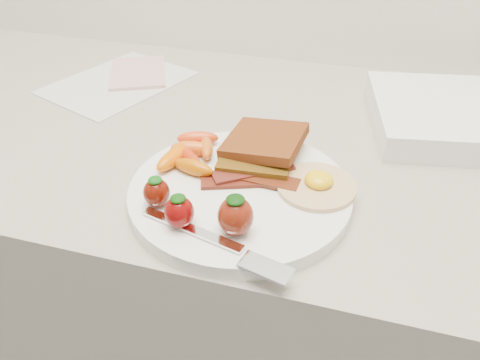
# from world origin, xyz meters

# --- Properties ---
(counter) EXTENTS (2.00, 0.60, 0.90)m
(counter) POSITION_xyz_m (0.00, 1.70, 0.45)
(counter) COLOR gray
(counter) RESTS_ON ground
(plate) EXTENTS (0.27, 0.27, 0.02)m
(plate) POSITION_xyz_m (0.02, 1.54, 0.91)
(plate) COLOR white
(plate) RESTS_ON counter
(toast_lower) EXTENTS (0.10, 0.10, 0.01)m
(toast_lower) POSITION_xyz_m (0.03, 1.60, 0.93)
(toast_lower) COLOR black
(toast_lower) RESTS_ON plate
(toast_upper) EXTENTS (0.10, 0.10, 0.02)m
(toast_upper) POSITION_xyz_m (0.03, 1.62, 0.94)
(toast_upper) COLOR #4A1D06
(toast_upper) RESTS_ON toast_lower
(fried_egg) EXTENTS (0.11, 0.11, 0.02)m
(fried_egg) POSITION_xyz_m (0.11, 1.56, 0.92)
(fried_egg) COLOR #F9EABC
(fried_egg) RESTS_ON plate
(bacon_strips) EXTENTS (0.12, 0.09, 0.01)m
(bacon_strips) POSITION_xyz_m (0.03, 1.56, 0.92)
(bacon_strips) COLOR #421306
(bacon_strips) RESTS_ON plate
(baby_carrots) EXTENTS (0.08, 0.11, 0.02)m
(baby_carrots) POSITION_xyz_m (-0.06, 1.58, 0.93)
(baby_carrots) COLOR orange
(baby_carrots) RESTS_ON plate
(strawberries) EXTENTS (0.13, 0.06, 0.05)m
(strawberries) POSITION_xyz_m (-0.00, 1.46, 0.94)
(strawberries) COLOR #520E04
(strawberries) RESTS_ON plate
(fork) EXTENTS (0.18, 0.07, 0.00)m
(fork) POSITION_xyz_m (0.03, 1.43, 0.92)
(fork) COLOR white
(fork) RESTS_ON plate
(paper_sheet) EXTENTS (0.26, 0.29, 0.00)m
(paper_sheet) POSITION_xyz_m (-0.29, 1.80, 0.90)
(paper_sheet) COLOR silver
(paper_sheet) RESTS_ON counter
(notepad) EXTENTS (0.15, 0.17, 0.01)m
(notepad) POSITION_xyz_m (-0.27, 1.85, 0.91)
(notepad) COLOR #D7A1A1
(notepad) RESTS_ON paper_sheet
(appliance) EXTENTS (0.31, 0.27, 0.04)m
(appliance) POSITION_xyz_m (0.31, 1.80, 0.92)
(appliance) COLOR white
(appliance) RESTS_ON counter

